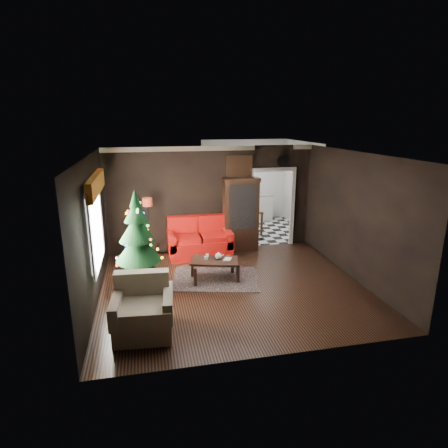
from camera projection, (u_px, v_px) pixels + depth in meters
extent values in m
plane|color=black|center=(233.00, 287.00, 8.03)|extent=(5.50, 5.50, 0.00)
plane|color=white|center=(234.00, 154.00, 7.27)|extent=(5.50, 5.50, 0.00)
plane|color=black|center=(211.00, 199.00, 10.01)|extent=(5.50, 0.00, 5.50)
plane|color=black|center=(274.00, 270.00, 5.30)|extent=(5.50, 0.00, 5.50)
plane|color=black|center=(92.00, 232.00, 7.10)|extent=(0.00, 5.50, 5.50)
plane|color=black|center=(355.00, 217.00, 8.21)|extent=(0.00, 5.50, 5.50)
cube|color=white|center=(95.00, 226.00, 7.28)|extent=(0.05, 1.60, 1.40)
cube|color=brown|center=(96.00, 185.00, 7.08)|extent=(0.12, 2.10, 0.35)
plane|color=white|center=(255.00, 230.00, 12.14)|extent=(3.00, 3.00, 0.00)
cube|color=white|center=(244.00, 172.00, 13.05)|extent=(0.70, 0.06, 0.70)
cube|color=#4F3047|center=(216.00, 278.00, 8.43)|extent=(2.19, 1.80, 0.01)
cylinder|color=white|center=(207.00, 255.00, 8.47)|extent=(0.07, 0.07, 0.06)
cylinder|color=white|center=(206.00, 258.00, 8.28)|extent=(0.09, 0.09, 0.07)
imported|color=#89785C|center=(224.00, 255.00, 8.27)|extent=(0.14, 0.08, 0.21)
cylinder|color=white|center=(283.00, 161.00, 10.09)|extent=(0.32, 0.32, 0.06)
cube|color=#9F6D43|center=(239.00, 167.00, 9.89)|extent=(0.62, 0.05, 0.52)
cube|color=white|center=(246.00, 208.00, 13.15)|extent=(1.80, 0.60, 0.90)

